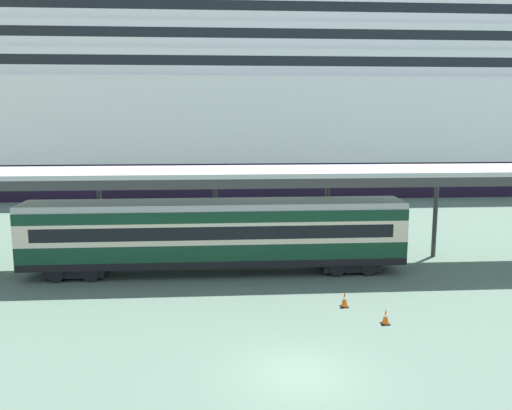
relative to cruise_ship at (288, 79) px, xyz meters
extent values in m
plane|color=#546C5D|center=(-6.26, -51.26, -13.20)|extent=(400.00, 400.00, 0.00)
cube|color=black|center=(-0.05, 0.01, -11.28)|extent=(170.77, 24.87, 3.82)
cube|color=white|center=(-0.05, 0.01, -4.91)|extent=(170.77, 24.87, 8.92)
cube|color=white|center=(-0.05, 0.01, 0.94)|extent=(157.11, 22.88, 2.80)
cube|color=black|center=(-0.05, -11.38, 1.08)|extent=(150.28, 0.12, 1.01)
cube|color=white|center=(-0.05, 0.01, 3.74)|extent=(150.82, 21.97, 2.80)
cube|color=black|center=(-0.05, -10.92, 3.88)|extent=(144.27, 0.12, 1.01)
cube|color=white|center=(-0.05, 0.01, 6.54)|extent=(144.54, 21.05, 2.80)
cube|color=black|center=(-0.05, -10.47, 6.68)|extent=(138.26, 0.12, 1.01)
cube|color=white|center=(-0.05, 0.01, 9.33)|extent=(138.26, 20.14, 2.80)
cube|color=#B6B6B6|center=(-9.14, -38.41, -7.50)|extent=(47.95, 5.18, 0.25)
cube|color=#343434|center=(-9.14, -40.90, -7.87)|extent=(47.95, 0.20, 0.50)
cylinder|color=#343434|center=(-15.99, -36.22, -10.41)|extent=(0.28, 0.28, 5.58)
cylinder|color=#343434|center=(-9.14, -36.22, -10.41)|extent=(0.28, 0.28, 5.58)
cylinder|color=#343434|center=(-2.29, -36.22, -10.41)|extent=(0.28, 0.28, 5.58)
cylinder|color=#343434|center=(4.56, -36.22, -10.41)|extent=(0.28, 0.28, 5.58)
cube|color=black|center=(-9.14, -38.91, -12.35)|extent=(21.06, 2.80, 0.40)
cube|color=#0F3823|center=(-9.14, -38.91, -11.70)|extent=(21.06, 2.80, 0.90)
cube|color=beige|center=(-9.14, -38.91, -10.65)|extent=(21.06, 2.80, 1.20)
cube|color=black|center=(-9.14, -40.28, -10.60)|extent=(19.38, 0.08, 0.72)
cube|color=#0F3823|center=(-9.14, -38.91, -9.75)|extent=(21.06, 2.80, 0.60)
cube|color=#B0B0B0|center=(-9.14, -38.91, -9.27)|extent=(21.06, 2.69, 0.36)
cube|color=black|center=(-16.72, -38.91, -12.75)|extent=(3.20, 2.35, 0.50)
cylinder|color=black|center=(-17.62, -40.08, -12.78)|extent=(0.84, 0.12, 0.84)
cylinder|color=black|center=(-15.82, -40.08, -12.78)|extent=(0.84, 0.12, 0.84)
cube|color=black|center=(-1.55, -38.91, -12.75)|extent=(3.20, 2.35, 0.50)
cylinder|color=black|center=(-2.45, -40.08, -12.78)|extent=(0.84, 0.12, 0.84)
cylinder|color=black|center=(-0.65, -40.08, -12.78)|extent=(0.84, 0.12, 0.84)
cube|color=black|center=(-3.15, -44.83, -13.18)|extent=(0.36, 0.36, 0.04)
cone|color=#EA590F|center=(-3.15, -44.83, -12.80)|extent=(0.30, 0.30, 0.72)
cylinder|color=white|center=(-3.15, -44.83, -12.76)|extent=(0.17, 0.17, 0.10)
cube|color=black|center=(-1.89, -47.02, -13.18)|extent=(0.36, 0.36, 0.04)
cone|color=#EA590F|center=(-1.89, -47.02, -12.83)|extent=(0.30, 0.30, 0.64)
cylinder|color=white|center=(-1.89, -47.02, -12.80)|extent=(0.17, 0.17, 0.09)
camera|label=1|loc=(-9.01, -68.64, -4.33)|focal=38.16mm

